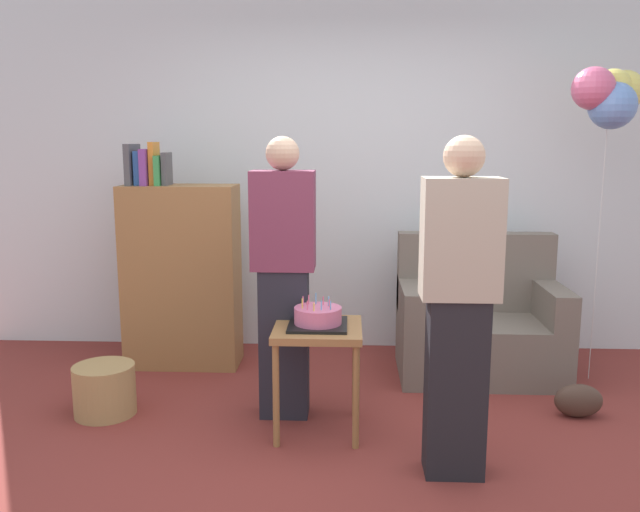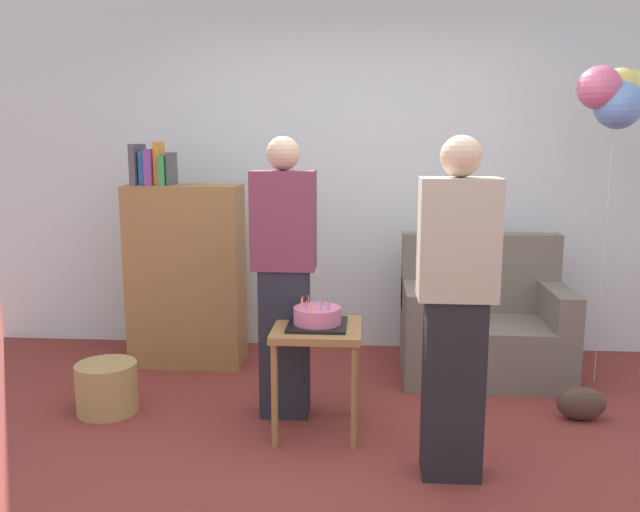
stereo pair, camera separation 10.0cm
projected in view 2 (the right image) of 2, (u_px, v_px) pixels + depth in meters
The scene contains 11 objects.
ground_plane at pixel (364, 470), 3.21m from camera, with size 8.00×8.00×0.00m, color maroon.
wall_back at pixel (368, 174), 4.99m from camera, with size 6.00×0.10×2.70m, color silver.
couch at pixel (482, 327), 4.50m from camera, with size 1.10×0.70×0.96m.
bookshelf at pixel (185, 272), 4.67m from camera, with size 0.80×0.36×1.60m.
side_table at pixel (317, 342), 3.58m from camera, with size 0.48×0.48×0.60m.
birthday_cake at pixel (317, 317), 3.56m from camera, with size 0.32×0.32×0.17m.
person_blowing_candles at pixel (284, 277), 3.75m from camera, with size 0.36×0.22×1.63m.
person_holding_cake at pixel (455, 308), 3.04m from camera, with size 0.36×0.22×1.63m.
wicker_basket at pixel (106, 388), 3.89m from camera, with size 0.36×0.36×0.30m, color #A88451.
handbag at pixel (581, 403), 3.78m from camera, with size 0.28×0.14×0.20m, color #473328.
balloon_bunch at pixel (616, 94), 4.08m from camera, with size 0.50×0.40×2.06m.
Camera 2 is at (0.00, -2.99, 1.60)m, focal length 36.60 mm.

